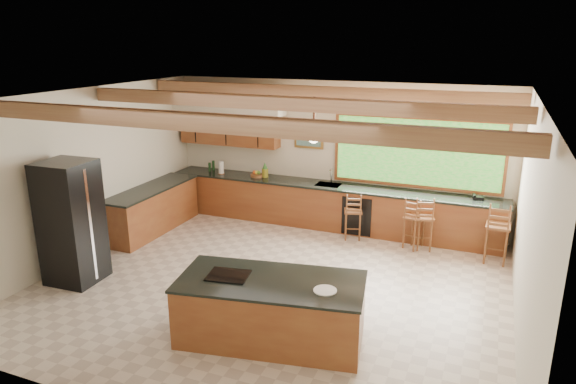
% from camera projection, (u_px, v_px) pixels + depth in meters
% --- Properties ---
extents(ground, '(7.20, 7.20, 0.00)m').
position_uv_depth(ground, '(272.00, 285.00, 8.26)').
color(ground, beige).
rests_on(ground, ground).
extents(room_shell, '(7.27, 6.54, 3.02)m').
position_uv_depth(room_shell, '(277.00, 142.00, 8.27)').
color(room_shell, beige).
rests_on(room_shell, ground).
extents(counter_run, '(7.12, 3.10, 1.25)m').
position_uv_depth(counter_run, '(285.00, 206.00, 10.66)').
color(counter_run, brown).
rests_on(counter_run, ground).
extents(island, '(2.56, 1.53, 0.86)m').
position_uv_depth(island, '(271.00, 309.00, 6.70)').
color(island, brown).
rests_on(island, ground).
extents(refrigerator, '(0.81, 0.79, 2.00)m').
position_uv_depth(refrigerator, '(71.00, 222.00, 8.18)').
color(refrigerator, black).
rests_on(refrigerator, ground).
extents(bar_stool_a, '(0.42, 0.42, 0.95)m').
position_uv_depth(bar_stool_a, '(352.00, 212.00, 9.99)').
color(bar_stool_a, brown).
rests_on(bar_stool_a, ground).
extents(bar_stool_b, '(0.47, 0.47, 1.05)m').
position_uv_depth(bar_stool_b, '(422.00, 219.00, 9.46)').
color(bar_stool_b, brown).
rests_on(bar_stool_b, ground).
extents(bar_stool_c, '(0.41, 0.41, 1.00)m').
position_uv_depth(bar_stool_c, '(414.00, 219.00, 9.56)').
color(bar_stool_c, brown).
rests_on(bar_stool_c, ground).
extents(bar_stool_d, '(0.42, 0.42, 1.13)m').
position_uv_depth(bar_stool_d, '(498.00, 228.00, 8.88)').
color(bar_stool_d, brown).
rests_on(bar_stool_d, ground).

